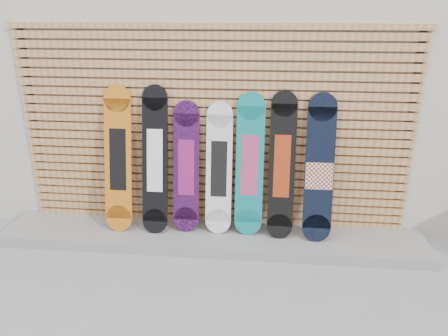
{
  "coord_description": "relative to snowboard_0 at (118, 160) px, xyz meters",
  "views": [
    {
      "loc": [
        0.42,
        -3.52,
        2.48
      ],
      "look_at": [
        -0.02,
        0.75,
        0.85
      ],
      "focal_mm": 35.0,
      "sensor_mm": 36.0,
      "label": 1
    }
  ],
  "objects": [
    {
      "name": "ground",
      "position": [
        1.16,
        -0.76,
        -0.9
      ],
      "size": [
        80.0,
        80.0,
        0.0
      ],
      "primitive_type": "plane",
      "color": "gray",
      "rests_on": "ground"
    },
    {
      "name": "building",
      "position": [
        1.66,
        2.74,
        0.9
      ],
      "size": [
        12.0,
        5.0,
        3.6
      ],
      "primitive_type": "cube",
      "color": "beige",
      "rests_on": "ground"
    },
    {
      "name": "concrete_step",
      "position": [
        1.01,
        -0.08,
        -0.84
      ],
      "size": [
        4.6,
        0.7,
        0.12
      ],
      "primitive_type": "cube",
      "color": "gray",
      "rests_on": "ground"
    },
    {
      "name": "slat_wall",
      "position": [
        1.01,
        0.21,
        0.31
      ],
      "size": [
        4.26,
        0.08,
        2.29
      ],
      "color": "tan",
      "rests_on": "ground"
    },
    {
      "name": "snowboard_0",
      "position": [
        0.0,
        0.0,
        0.0
      ],
      "size": [
        0.29,
        0.36,
        1.56
      ],
      "color": "orange",
      "rests_on": "concrete_step"
    },
    {
      "name": "snowboard_1",
      "position": [
        0.41,
        -0.0,
        0.0
      ],
      "size": [
        0.27,
        0.37,
        1.57
      ],
      "color": "black",
      "rests_on": "concrete_step"
    },
    {
      "name": "snowboard_2",
      "position": [
        0.74,
        0.03,
        -0.08
      ],
      "size": [
        0.28,
        0.3,
        1.41
      ],
      "color": "black",
      "rests_on": "concrete_step"
    },
    {
      "name": "snowboard_3",
      "position": [
        1.09,
        0.03,
        -0.08
      ],
      "size": [
        0.28,
        0.3,
        1.4
      ],
      "color": "white",
      "rests_on": "concrete_step"
    },
    {
      "name": "snowboard_4",
      "position": [
        1.42,
        0.03,
        -0.02
      ],
      "size": [
        0.29,
        0.3,
        1.51
      ],
      "color": "#0D7F85",
      "rests_on": "concrete_step"
    },
    {
      "name": "snowboard_5",
      "position": [
        1.75,
        0.01,
        -0.01
      ],
      "size": [
        0.27,
        0.34,
        1.53
      ],
      "color": "black",
      "rests_on": "concrete_step"
    },
    {
      "name": "snowboard_6",
      "position": [
        2.14,
        -0.01,
        -0.03
      ],
      "size": [
        0.3,
        0.37,
        1.52
      ],
      "color": "black",
      "rests_on": "concrete_step"
    }
  ]
}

